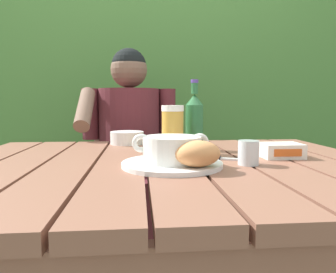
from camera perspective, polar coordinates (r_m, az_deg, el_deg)
The scene contains 13 objects.
dining_table at distance 0.96m, azimuth 0.25°, elevation -9.82°, with size 1.28×0.99×0.76m.
hedge_backdrop at distance 2.50m, azimuth -4.20°, elevation 7.55°, with size 3.49×0.81×2.61m.
chair_near_diner at distance 1.91m, azimuth -6.62°, elevation -8.15°, with size 0.45×0.40×0.94m.
person_eating at distance 1.67m, azimuth -6.99°, elevation -1.52°, with size 0.48×0.47×1.21m.
serving_plate at distance 0.86m, azimuth 0.49°, elevation -4.95°, with size 0.27×0.27×0.01m.
soup_bowl at distance 0.86m, azimuth 0.49°, elevation -2.16°, with size 0.21×0.16×0.08m.
bread_roll at distance 0.79m, azimuth 5.36°, elevation -3.08°, with size 0.13×0.11×0.07m.
beer_glass at distance 1.08m, azimuth 0.83°, elevation 1.35°, with size 0.08×0.08×0.16m.
beer_bottle at distance 1.15m, azimuth 4.73°, elevation 2.81°, with size 0.06×0.06×0.25m.
water_glass_small at distance 0.90m, azimuth 14.22°, elevation -2.83°, with size 0.06×0.06×0.07m.
butter_tub at distance 1.05m, azimuth 19.61°, elevation -2.37°, with size 0.12×0.09×0.04m.
table_knife at distance 0.97m, azimuth 9.25°, elevation -3.84°, with size 0.15×0.08×0.01m.
diner_bowl at distance 1.32m, azimuth -7.36°, elevation -0.23°, with size 0.14×0.14×0.05m.
Camera 1 is at (-0.09, -0.92, 0.94)m, focal length 34.02 mm.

